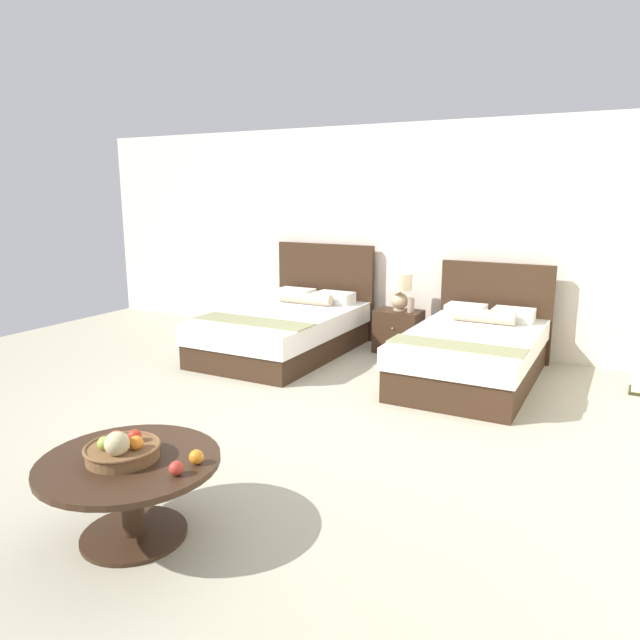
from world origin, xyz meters
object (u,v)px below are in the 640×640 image
(bed_near_corner, at_px, (473,352))
(table_lamp, at_px, (400,288))
(bed_near_window, at_px, (286,329))
(coffee_table, at_px, (130,480))
(fruit_bowl, at_px, (122,449))
(loose_orange, at_px, (196,457))
(nightstand, at_px, (398,331))
(vase, at_px, (411,305))
(loose_apple, at_px, (176,468))

(bed_near_corner, relative_size, table_lamp, 4.60)
(bed_near_window, relative_size, coffee_table, 2.23)
(fruit_bowl, relative_size, loose_orange, 5.18)
(table_lamp, distance_m, fruit_bowl, 4.46)
(coffee_table, bearing_deg, nightstand, 91.61)
(table_lamp, distance_m, vase, 0.25)
(loose_apple, height_order, loose_orange, loose_orange)
(bed_near_window, height_order, bed_near_corner, bed_near_window)
(loose_orange, bearing_deg, bed_near_corner, 80.73)
(coffee_table, distance_m, fruit_bowl, 0.19)
(table_lamp, relative_size, loose_orange, 5.60)
(loose_orange, bearing_deg, coffee_table, -159.72)
(bed_near_corner, distance_m, loose_orange, 3.66)
(coffee_table, xyz_separation_m, loose_apple, (0.36, -0.02, 0.16))
(table_lamp, xyz_separation_m, loose_apple, (0.48, -4.46, -0.27))
(fruit_bowl, relative_size, loose_apple, 5.33)
(loose_orange, bearing_deg, bed_near_window, 114.81)
(bed_near_window, xyz_separation_m, nightstand, (1.18, 0.67, -0.04))
(vase, bearing_deg, coffee_table, -90.48)
(bed_near_window, height_order, loose_orange, bed_near_window)
(table_lamp, distance_m, loose_orange, 4.34)
(vase, height_order, fruit_bowl, vase)
(bed_near_window, xyz_separation_m, loose_apple, (1.67, -3.77, 0.22))
(bed_near_corner, distance_m, coffee_table, 3.86)
(bed_near_corner, xyz_separation_m, fruit_bowl, (-0.98, -3.76, 0.23))
(fruit_bowl, height_order, loose_apple, fruit_bowl)
(vase, distance_m, loose_apple, 4.41)
(table_lamp, height_order, loose_apple, table_lamp)
(table_lamp, xyz_separation_m, loose_orange, (0.49, -4.30, -0.27))
(nightstand, bearing_deg, vase, -13.95)
(vase, height_order, coffee_table, vase)
(coffee_table, height_order, loose_orange, loose_orange)
(bed_near_corner, relative_size, nightstand, 3.84)
(fruit_bowl, bearing_deg, nightstand, 91.25)
(vase, bearing_deg, loose_orange, -85.57)
(nightstand, xyz_separation_m, fruit_bowl, (0.10, -4.44, 0.28))
(nightstand, bearing_deg, bed_near_window, -150.51)
(nightstand, bearing_deg, fruit_bowl, -88.75)
(table_lamp, distance_m, loose_apple, 4.49)
(fruit_bowl, bearing_deg, table_lamp, 91.24)
(loose_orange, bearing_deg, loose_apple, -91.91)
(bed_near_corner, height_order, vase, bed_near_corner)
(nightstand, height_order, loose_orange, loose_orange)
(bed_near_corner, xyz_separation_m, table_lamp, (-1.08, 0.70, 0.48))
(bed_near_window, distance_m, bed_near_corner, 2.26)
(bed_near_corner, height_order, table_lamp, bed_near_corner)
(table_lamp, bearing_deg, loose_apple, -83.80)
(bed_near_window, distance_m, table_lamp, 1.45)
(vase, bearing_deg, bed_near_window, -154.92)
(fruit_bowl, distance_m, loose_apple, 0.39)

